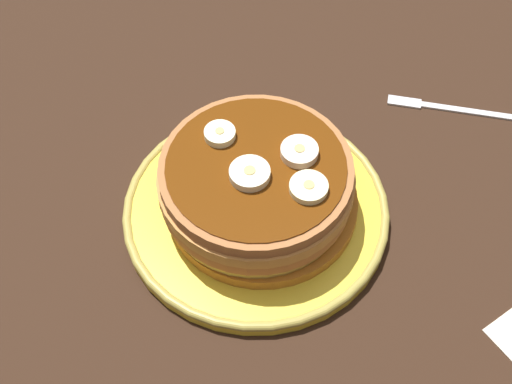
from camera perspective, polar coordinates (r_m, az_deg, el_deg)
The scene contains 8 objects.
ground_plane at distance 69.15cm, azimuth 0.00°, elevation -2.55°, with size 140.00×140.00×3.00cm, color black.
plate at distance 67.24cm, azimuth 0.00°, elevation -1.47°, with size 24.78×24.78×1.51cm.
pancake_stack at distance 64.27cm, azimuth 0.12°, elevation 0.34°, with size 18.28×17.86×6.40cm.
banana_slice_0 at distance 60.74cm, azimuth -0.50°, elevation 1.44°, with size 3.51×3.51×1.03cm.
banana_slice_1 at distance 63.62cm, azimuth -2.87°, elevation 4.57°, with size 2.78×2.78×0.96cm.
banana_slice_2 at distance 62.61cm, azimuth 3.29°, elevation 3.51°, with size 3.29×3.29×1.05cm.
banana_slice_3 at distance 60.12cm, azimuth 4.18°, elevation 0.34°, with size 3.28×3.28×0.90cm.
fork at distance 78.67cm, azimuth 14.48°, elevation 6.55°, with size 11.85×7.16×0.50cm.
Camera 1 is at (-11.50, -36.28, 56.24)cm, focal length 50.62 mm.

